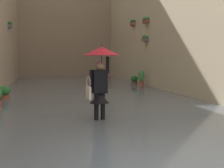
# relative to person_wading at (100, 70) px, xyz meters

# --- Properties ---
(ground_plane) EXTENTS (60.00, 60.00, 0.00)m
(ground_plane) POSITION_rel_person_wading_xyz_m (-0.54, -7.25, -1.42)
(ground_plane) COLOR #605B56
(flood_water) EXTENTS (8.68, 28.54, 0.11)m
(flood_water) POSITION_rel_person_wading_xyz_m (-0.54, -7.25, -1.37)
(flood_water) COLOR slate
(flood_water) RESTS_ON ground_plane
(person_wading) EXTENTS (0.96, 0.96, 2.08)m
(person_wading) POSITION_rel_person_wading_xyz_m (0.00, 0.00, 0.00)
(person_wading) COLOR #2D2319
(person_wading) RESTS_ON ground_plane
(potted_plant_far_left) EXTENTS (0.36, 0.36, 1.05)m
(potted_plant_far_left) POSITION_rel_person_wading_xyz_m (-4.06, -8.85, -0.85)
(potted_plant_far_left) COLOR #9E563D
(potted_plant_far_left) RESTS_ON ground_plane
(potted_plant_mid_right) EXTENTS (0.43, 0.43, 0.63)m
(potted_plant_mid_right) POSITION_rel_person_wading_xyz_m (2.92, -4.72, -1.08)
(potted_plant_mid_right) COLOR brown
(potted_plant_mid_right) RESTS_ON ground_plane
(potted_plant_mid_left) EXTENTS (0.42, 0.42, 0.67)m
(potted_plant_mid_left) POSITION_rel_person_wading_xyz_m (-3.94, -9.82, -1.07)
(potted_plant_mid_left) COLOR brown
(potted_plant_mid_left) RESTS_ON ground_plane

